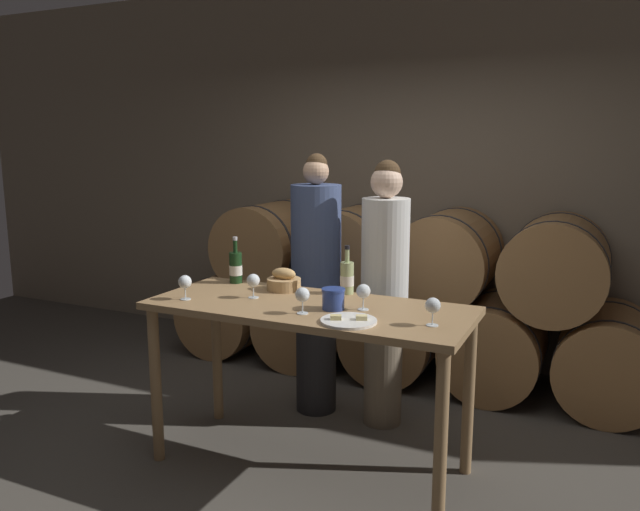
{
  "coord_description": "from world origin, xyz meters",
  "views": [
    {
      "loc": [
        1.46,
        -2.98,
        1.85
      ],
      "look_at": [
        0.0,
        0.15,
        1.21
      ],
      "focal_mm": 35.0,
      "sensor_mm": 36.0,
      "label": 1
    }
  ],
  "objects_px": {
    "tasting_table": "(309,327)",
    "wine_glass_right": "(363,292)",
    "blue_crock": "(333,298)",
    "wine_glass_far_left": "(185,282)",
    "wine_glass_far_right": "(433,306)",
    "person_right": "(385,291)",
    "wine_glass_left": "(253,281)",
    "person_left": "(316,283)",
    "wine_bottle_white": "(347,278)",
    "bread_basket": "(284,281)",
    "wine_bottle_red": "(236,267)",
    "wine_glass_center": "(302,295)",
    "cheese_plate": "(349,321)"
  },
  "relations": [
    {
      "from": "person_right",
      "to": "wine_bottle_red",
      "type": "xyz_separation_m",
      "value": [
        -0.84,
        -0.43,
        0.16
      ]
    },
    {
      "from": "wine_bottle_white",
      "to": "wine_glass_far_left",
      "type": "relative_size",
      "value": 2.04
    },
    {
      "from": "wine_bottle_red",
      "to": "wine_bottle_white",
      "type": "distance_m",
      "value": 0.75
    },
    {
      "from": "tasting_table",
      "to": "bread_basket",
      "type": "relative_size",
      "value": 8.68
    },
    {
      "from": "wine_bottle_white",
      "to": "wine_glass_right",
      "type": "relative_size",
      "value": 2.04
    },
    {
      "from": "wine_glass_left",
      "to": "person_left",
      "type": "bearing_deg",
      "value": 85.4
    },
    {
      "from": "wine_glass_far_left",
      "to": "blue_crock",
      "type": "bearing_deg",
      "value": 10.82
    },
    {
      "from": "cheese_plate",
      "to": "blue_crock",
      "type": "bearing_deg",
      "value": 131.64
    },
    {
      "from": "wine_glass_left",
      "to": "wine_glass_right",
      "type": "relative_size",
      "value": 1.0
    },
    {
      "from": "tasting_table",
      "to": "wine_glass_right",
      "type": "height_order",
      "value": "wine_glass_right"
    },
    {
      "from": "bread_basket",
      "to": "wine_glass_far_left",
      "type": "height_order",
      "value": "wine_glass_far_left"
    },
    {
      "from": "blue_crock",
      "to": "wine_glass_center",
      "type": "xyz_separation_m",
      "value": [
        -0.11,
        -0.14,
        0.04
      ]
    },
    {
      "from": "cheese_plate",
      "to": "wine_glass_center",
      "type": "height_order",
      "value": "wine_glass_center"
    },
    {
      "from": "wine_glass_far_right",
      "to": "person_right",
      "type": "bearing_deg",
      "value": 122.95
    },
    {
      "from": "wine_bottle_white",
      "to": "bread_basket",
      "type": "height_order",
      "value": "wine_bottle_white"
    },
    {
      "from": "cheese_plate",
      "to": "wine_bottle_red",
      "type": "bearing_deg",
      "value": 152.74
    },
    {
      "from": "wine_glass_left",
      "to": "wine_glass_center",
      "type": "bearing_deg",
      "value": -24.08
    },
    {
      "from": "person_right",
      "to": "wine_bottle_red",
      "type": "distance_m",
      "value": 0.96
    },
    {
      "from": "tasting_table",
      "to": "wine_bottle_red",
      "type": "xyz_separation_m",
      "value": [
        -0.65,
        0.29,
        0.23
      ]
    },
    {
      "from": "wine_bottle_white",
      "to": "wine_glass_left",
      "type": "height_order",
      "value": "wine_bottle_white"
    },
    {
      "from": "person_left",
      "to": "wine_glass_far_right",
      "type": "distance_m",
      "value": 1.31
    },
    {
      "from": "wine_bottle_white",
      "to": "wine_bottle_red",
      "type": "bearing_deg",
      "value": -177.26
    },
    {
      "from": "wine_glass_center",
      "to": "wine_glass_right",
      "type": "xyz_separation_m",
      "value": [
        0.26,
        0.2,
        0.0
      ]
    },
    {
      "from": "wine_glass_far_right",
      "to": "wine_glass_center",
      "type": "bearing_deg",
      "value": -173.46
    },
    {
      "from": "bread_basket",
      "to": "wine_glass_far_left",
      "type": "distance_m",
      "value": 0.59
    },
    {
      "from": "wine_glass_right",
      "to": "wine_glass_left",
      "type": "bearing_deg",
      "value": -177.95
    },
    {
      "from": "blue_crock",
      "to": "cheese_plate",
      "type": "xyz_separation_m",
      "value": [
        0.17,
        -0.19,
        -0.05
      ]
    },
    {
      "from": "person_left",
      "to": "wine_glass_center",
      "type": "bearing_deg",
      "value": -68.77
    },
    {
      "from": "wine_glass_left",
      "to": "wine_glass_far_right",
      "type": "height_order",
      "value": "same"
    },
    {
      "from": "tasting_table",
      "to": "wine_bottle_red",
      "type": "height_order",
      "value": "wine_bottle_red"
    },
    {
      "from": "wine_glass_far_left",
      "to": "wine_glass_far_right",
      "type": "xyz_separation_m",
      "value": [
        1.4,
        0.09,
        0.0
      ]
    },
    {
      "from": "person_left",
      "to": "wine_glass_far_left",
      "type": "height_order",
      "value": "person_left"
    },
    {
      "from": "tasting_table",
      "to": "wine_glass_right",
      "type": "distance_m",
      "value": 0.38
    },
    {
      "from": "person_left",
      "to": "bread_basket",
      "type": "relative_size",
      "value": 8.59
    },
    {
      "from": "cheese_plate",
      "to": "wine_glass_center",
      "type": "relative_size",
      "value": 2.01
    },
    {
      "from": "blue_crock",
      "to": "wine_glass_right",
      "type": "xyz_separation_m",
      "value": [
        0.15,
        0.06,
        0.04
      ]
    },
    {
      "from": "blue_crock",
      "to": "wine_glass_far_left",
      "type": "distance_m",
      "value": 0.86
    },
    {
      "from": "wine_bottle_red",
      "to": "blue_crock",
      "type": "bearing_deg",
      "value": -21.35
    },
    {
      "from": "blue_crock",
      "to": "wine_glass_far_right",
      "type": "height_order",
      "value": "wine_glass_far_right"
    },
    {
      "from": "person_right",
      "to": "wine_bottle_white",
      "type": "height_order",
      "value": "person_right"
    },
    {
      "from": "wine_glass_left",
      "to": "wine_glass_center",
      "type": "height_order",
      "value": "same"
    },
    {
      "from": "wine_glass_far_left",
      "to": "wine_glass_left",
      "type": "distance_m",
      "value": 0.39
    },
    {
      "from": "person_right",
      "to": "blue_crock",
      "type": "xyz_separation_m",
      "value": [
        -0.03,
        -0.75,
        0.12
      ]
    },
    {
      "from": "wine_bottle_red",
      "to": "bread_basket",
      "type": "height_order",
      "value": "wine_bottle_red"
    },
    {
      "from": "person_left",
      "to": "wine_glass_center",
      "type": "height_order",
      "value": "person_left"
    },
    {
      "from": "wine_bottle_white",
      "to": "bread_basket",
      "type": "bearing_deg",
      "value": -168.78
    },
    {
      "from": "person_left",
      "to": "wine_bottle_red",
      "type": "xyz_separation_m",
      "value": [
        -0.36,
        -0.43,
        0.16
      ]
    },
    {
      "from": "wine_glass_right",
      "to": "blue_crock",
      "type": "bearing_deg",
      "value": -157.92
    },
    {
      "from": "person_left",
      "to": "wine_glass_far_right",
      "type": "bearing_deg",
      "value": -38.77
    },
    {
      "from": "wine_bottle_white",
      "to": "wine_glass_far_right",
      "type": "bearing_deg",
      "value": -33.97
    }
  ]
}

